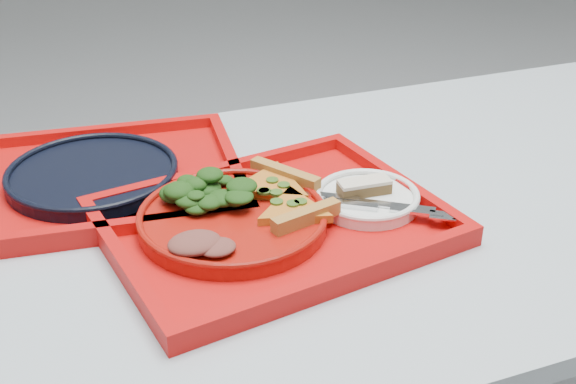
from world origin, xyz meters
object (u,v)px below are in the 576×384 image
object	(u,v)px
dinner_plate	(233,221)
navy_plate	(93,176)
tray_main	(273,226)
tray_far	(94,184)
dessert_bar	(364,187)

from	to	relation	value
dinner_plate	navy_plate	xyz separation A→B (m)	(-0.16, 0.21, -0.00)
tray_main	tray_far	xyz separation A→B (m)	(-0.22, 0.22, 0.00)
tray_far	dessert_bar	size ratio (longest dim) A/B	5.82
tray_far	tray_main	bearing A→B (deg)	-38.71
tray_far	navy_plate	bearing A→B (deg)	-173.64
tray_main	tray_far	world-z (taller)	same
tray_main	navy_plate	distance (m)	0.31
dinner_plate	navy_plate	distance (m)	0.26
navy_plate	dessert_bar	distance (m)	0.42
navy_plate	dessert_bar	size ratio (longest dim) A/B	3.36
tray_far	dinner_plate	xyz separation A→B (m)	(0.16, -0.21, 0.02)
navy_plate	dinner_plate	bearing A→B (deg)	-52.02
tray_main	navy_plate	bearing A→B (deg)	125.85
dessert_bar	dinner_plate	bearing A→B (deg)	-176.61
tray_main	dessert_bar	xyz separation A→B (m)	(0.14, 0.01, 0.03)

